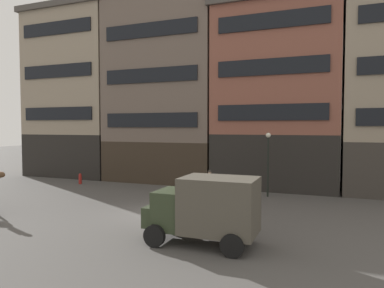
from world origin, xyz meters
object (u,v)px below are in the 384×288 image
(streetlamp_curbside, at_px, (268,155))
(delivery_truck_near, at_px, (205,208))
(fire_hydrant_curbside, at_px, (80,179))
(pedestrian_officer, at_px, (210,183))

(streetlamp_curbside, bearing_deg, delivery_truck_near, -93.78)
(fire_hydrant_curbside, bearing_deg, delivery_truck_near, -35.52)
(delivery_truck_near, relative_size, fire_hydrant_curbside, 5.25)
(delivery_truck_near, height_order, pedestrian_officer, delivery_truck_near)
(delivery_truck_near, distance_m, pedestrian_officer, 8.68)
(delivery_truck_near, xyz_separation_m, pedestrian_officer, (-2.59, 8.27, -0.44))
(delivery_truck_near, bearing_deg, pedestrian_officer, 107.41)
(delivery_truck_near, height_order, fire_hydrant_curbside, delivery_truck_near)
(pedestrian_officer, bearing_deg, fire_hydrant_curbside, 171.73)
(delivery_truck_near, height_order, streetlamp_curbside, streetlamp_curbside)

